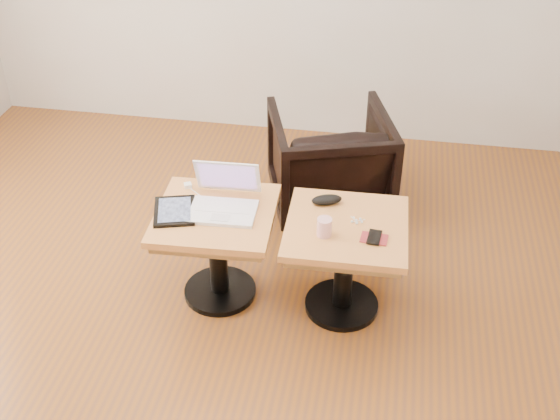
% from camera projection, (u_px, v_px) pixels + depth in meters
% --- Properties ---
extents(room_shell, '(4.52, 4.52, 2.71)m').
position_uv_depth(room_shell, '(196.00, 91.00, 2.71)').
color(room_shell, brown).
rests_on(room_shell, ground).
extents(side_table_left, '(0.61, 0.61, 0.53)m').
position_uv_depth(side_table_left, '(217.00, 233.00, 3.54)').
color(side_table_left, black).
rests_on(side_table_left, ground).
extents(side_table_right, '(0.60, 0.60, 0.53)m').
position_uv_depth(side_table_right, '(345.00, 247.00, 3.45)').
color(side_table_right, black).
rests_on(side_table_right, ground).
extents(laptop, '(0.34, 0.32, 0.22)m').
position_uv_depth(laptop, '(224.00, 200.00, 3.47)').
color(laptop, white).
rests_on(laptop, side_table_left).
extents(tablet, '(0.26, 0.30, 0.02)m').
position_uv_depth(tablet, '(175.00, 211.00, 3.46)').
color(tablet, black).
rests_on(tablet, side_table_left).
extents(charging_adapter, '(0.05, 0.05, 0.02)m').
position_uv_depth(charging_adapter, '(188.00, 185.00, 3.64)').
color(charging_adapter, white).
rests_on(charging_adapter, side_table_left).
extents(glasses_case, '(0.17, 0.11, 0.05)m').
position_uv_depth(glasses_case, '(327.00, 200.00, 3.51)').
color(glasses_case, black).
rests_on(glasses_case, side_table_right).
extents(striped_cup, '(0.09, 0.09, 0.09)m').
position_uv_depth(striped_cup, '(324.00, 227.00, 3.28)').
color(striped_cup, '#D95F6B').
rests_on(striped_cup, side_table_right).
extents(earbuds_tangle, '(0.07, 0.06, 0.01)m').
position_uv_depth(earbuds_tangle, '(357.00, 221.00, 3.39)').
color(earbuds_tangle, white).
rests_on(earbuds_tangle, side_table_right).
extents(phone_on_sleeve, '(0.13, 0.12, 0.02)m').
position_uv_depth(phone_on_sleeve, '(374.00, 238.00, 3.28)').
color(phone_on_sleeve, maroon).
rests_on(phone_on_sleeve, side_table_right).
extents(armchair, '(0.87, 0.88, 0.65)m').
position_uv_depth(armchair, '(330.00, 162.00, 4.27)').
color(armchair, black).
rests_on(armchair, ground).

